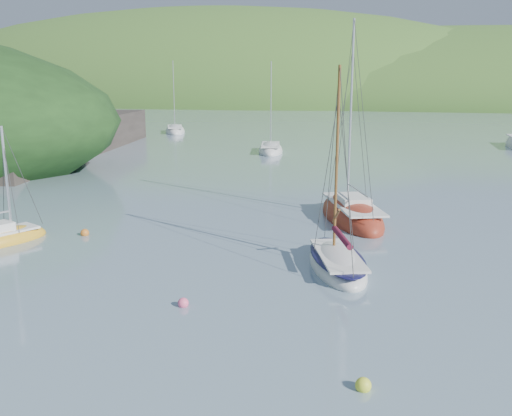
% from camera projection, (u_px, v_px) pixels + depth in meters
% --- Properties ---
extents(ground, '(700.00, 700.00, 0.00)m').
position_uv_depth(ground, '(199.00, 328.00, 17.87)').
color(ground, slate).
rests_on(ground, ground).
extents(shoreline_hills, '(690.00, 135.00, 56.00)m').
position_uv_depth(shoreline_hills, '(362.00, 101.00, 182.48)').
color(shoreline_hills, '#316024').
rests_on(shoreline_hills, ground).
extents(daysailer_white, '(3.85, 6.04, 8.72)m').
position_uv_depth(daysailer_white, '(337.00, 263.00, 23.36)').
color(daysailer_white, silver).
rests_on(daysailer_white, ground).
extents(sloop_red, '(5.38, 8.27, 11.59)m').
position_uv_depth(sloop_red, '(352.00, 216.00, 31.29)').
color(sloop_red, maroon).
rests_on(sloop_red, ground).
extents(sailboat_yellow, '(3.50, 4.85, 5.99)m').
position_uv_depth(sailboat_yellow, '(1.00, 240.00, 26.92)').
color(sailboat_yellow, gold).
rests_on(sailboat_yellow, ground).
extents(distant_sloop_a, '(3.97, 7.38, 10.00)m').
position_uv_depth(distant_sloop_a, '(271.00, 151.00, 58.97)').
color(distant_sloop_a, silver).
rests_on(distant_sloop_a, ground).
extents(distant_sloop_c, '(5.45, 7.89, 10.65)m').
position_uv_depth(distant_sloop_c, '(175.00, 131.00, 79.44)').
color(distant_sloop_c, silver).
rests_on(distant_sloop_c, ground).
extents(mooring_buoys, '(23.33, 12.15, 0.42)m').
position_uv_depth(mooring_buoys, '(292.00, 282.00, 21.50)').
color(mooring_buoys, yellow).
rests_on(mooring_buoys, ground).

